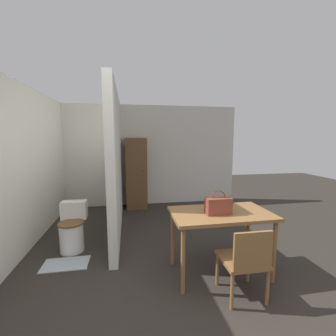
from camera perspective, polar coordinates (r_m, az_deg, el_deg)
name	(u,v)px	position (r m, az deg, el deg)	size (l,w,h in m)	color
wall_back	(144,156)	(5.75, -6.16, 3.16)	(4.80, 0.12, 2.50)	silver
wall_left	(20,169)	(3.95, -33.39, -0.11)	(0.12, 5.12, 2.50)	silver
partition_wall	(116,162)	(4.25, -13.04, 1.42)	(0.12, 2.88, 2.50)	silver
dining_table	(221,219)	(2.91, 13.22, -12.55)	(1.21, 0.71, 0.79)	brown
wooden_chair	(245,260)	(2.64, 18.98, -21.13)	(0.45, 0.45, 0.80)	brown
toilet	(72,229)	(3.83, -23.12, -14.12)	(0.38, 0.51, 0.71)	white
handbag	(218,205)	(2.78, 12.63, -9.27)	(0.30, 0.15, 0.29)	brown
wooden_cabinet	(136,173)	(5.48, -8.06, -1.32)	(0.50, 0.48, 1.70)	brown
bath_mat	(66,264)	(3.57, -24.52, -21.31)	(0.59, 0.35, 0.01)	#B2BCC6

